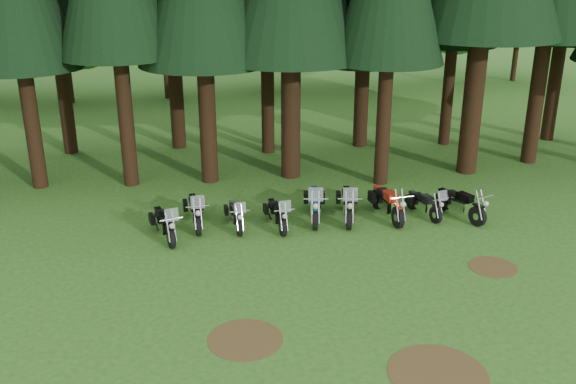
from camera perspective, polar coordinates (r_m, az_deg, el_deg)
name	(u,v)px	position (r m, az deg, el deg)	size (l,w,h in m)	color
ground	(347,288)	(17.77, 5.27, -8.51)	(120.00, 120.00, 0.00)	#286219
decid_2	(67,19)	(40.40, -19.08, 14.35)	(6.72, 6.53, 8.40)	black
decid_3	(168,24)	(40.31, -10.65, 14.45)	(6.12, 5.95, 7.65)	black
decid_4	(269,23)	(41.90, -1.71, 14.81)	(5.93, 5.76, 7.41)	black
decid_6	(464,5)	(46.20, 15.34, 15.70)	(7.06, 6.86, 8.82)	black
dirt_patch_0	(245,339)	(15.61, -3.81, -12.93)	(1.80, 1.80, 0.01)	#4C3D1E
dirt_patch_1	(493,267)	(19.71, 17.74, -6.37)	(1.40, 1.40, 0.01)	#4C3D1E
dirt_patch_2	(438,373)	(14.87, 13.16, -15.42)	(2.20, 2.20, 0.01)	#4C3D1E
motorcycle_0	(165,225)	(20.76, -10.92, -2.88)	(0.84, 2.23, 1.41)	black
motorcycle_1	(195,212)	(21.54, -8.25, -1.77)	(0.50, 2.35, 1.47)	black
motorcycle_2	(236,216)	(21.27, -4.67, -2.13)	(0.43, 2.00, 1.26)	black
motorcycle_3	(277,215)	(21.21, -0.97, -2.06)	(0.50, 2.10, 1.32)	black
motorcycle_4	(315,205)	(21.82, 2.38, -1.16)	(0.76, 2.52, 1.59)	black
motorcycle_5	(348,205)	(21.92, 5.32, -1.14)	(0.80, 2.50, 1.57)	black
motorcycle_6	(387,204)	(22.21, 8.83, -1.05)	(0.45, 2.47, 1.01)	black
motorcycle_7	(424,205)	(22.62, 12.01, -1.11)	(0.76, 1.98, 1.25)	black
motorcycle_8	(460,205)	(22.74, 15.02, -1.09)	(1.00, 2.20, 0.94)	black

